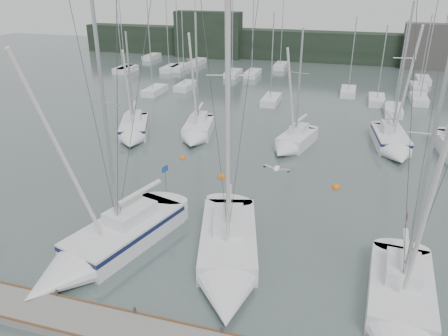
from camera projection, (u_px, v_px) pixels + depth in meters
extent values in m
plane|color=#4C5C58|center=(208.00, 273.00, 22.40)|extent=(160.00, 160.00, 0.00)
cube|color=black|center=(321.00, 47.00, 75.64)|extent=(90.00, 4.00, 5.00)
cube|color=black|center=(208.00, 35.00, 78.50)|extent=(12.00, 3.00, 8.00)
cube|color=#403D3B|center=(436.00, 47.00, 68.78)|extent=(10.00, 3.00, 7.00)
cube|color=white|center=(377.00, 100.00, 51.65)|extent=(1.80, 4.50, 0.90)
cylinder|color=#ABADB3|center=(382.00, 62.00, 49.37)|extent=(0.12, 0.12, 8.15)
cube|color=white|center=(418.00, 88.00, 57.26)|extent=(1.80, 4.50, 0.90)
cylinder|color=#ABADB3|center=(426.00, 51.00, 54.86)|extent=(0.12, 0.12, 8.73)
cube|color=white|center=(127.00, 70.00, 67.96)|extent=(1.80, 4.50, 0.90)
cylinder|color=#ABADB3|center=(121.00, 27.00, 64.92)|extent=(0.12, 0.12, 11.93)
cube|color=white|center=(393.00, 110.00, 47.80)|extent=(1.80, 4.50, 0.90)
cylinder|color=#ABADB3|center=(401.00, 66.00, 45.34)|extent=(0.12, 0.12, 9.06)
cube|color=white|center=(155.00, 91.00, 55.81)|extent=(1.80, 4.50, 0.90)
cylinder|color=#ABADB3|center=(149.00, 33.00, 52.42)|extent=(0.12, 0.12, 13.59)
cube|color=white|center=(152.00, 57.00, 78.39)|extent=(1.80, 4.50, 0.90)
cylinder|color=#ABADB3|center=(149.00, 28.00, 75.92)|extent=(0.12, 0.12, 9.09)
cube|color=white|center=(271.00, 100.00, 51.66)|extent=(1.80, 4.50, 0.90)
cylinder|color=#ABADB3|center=(272.00, 57.00, 49.12)|extent=(0.12, 0.12, 9.43)
cube|color=white|center=(233.00, 74.00, 65.31)|extent=(1.80, 4.50, 0.90)
cylinder|color=#ABADB3|center=(233.00, 26.00, 62.06)|extent=(0.12, 0.12, 12.90)
cube|color=white|center=(253.00, 74.00, 65.35)|extent=(1.80, 4.50, 0.90)
cylinder|color=#ABADB3|center=(253.00, 23.00, 61.93)|extent=(0.12, 0.12, 13.76)
cube|color=white|center=(186.00, 86.00, 58.08)|extent=(1.80, 4.50, 0.90)
cylinder|color=#ABADB3|center=(183.00, 48.00, 55.59)|extent=(0.12, 0.12, 9.21)
cube|color=white|center=(348.00, 92.00, 55.29)|extent=(1.80, 4.50, 0.90)
cylinder|color=#ABADB3|center=(353.00, 54.00, 52.90)|extent=(0.12, 0.12, 8.65)
cube|color=white|center=(423.00, 80.00, 61.30)|extent=(1.80, 4.50, 0.90)
cylinder|color=#ABADB3|center=(434.00, 26.00, 57.84)|extent=(0.12, 0.12, 13.91)
cube|color=white|center=(281.00, 66.00, 70.73)|extent=(1.80, 4.50, 0.90)
cylinder|color=#ABADB3|center=(282.00, 33.00, 68.15)|extent=(0.12, 0.12, 9.63)
cube|color=white|center=(170.00, 69.00, 68.84)|extent=(1.80, 4.50, 0.90)
cylinder|color=#ABADB3|center=(167.00, 32.00, 66.09)|extent=(0.12, 0.12, 10.47)
cube|color=white|center=(124.00, 69.00, 68.35)|extent=(1.80, 4.50, 0.90)
cylinder|color=#ABADB3|center=(119.00, 27.00, 65.28)|extent=(0.12, 0.12, 12.02)
cube|color=white|center=(419.00, 100.00, 51.94)|extent=(1.80, 4.50, 0.90)
cylinder|color=#ABADB3|center=(429.00, 50.00, 49.13)|extent=(0.12, 0.12, 10.78)
cube|color=white|center=(197.00, 62.00, 73.79)|extent=(1.80, 4.50, 0.90)
cylinder|color=#ABADB3|center=(195.00, 27.00, 71.00)|extent=(0.12, 0.12, 10.67)
cube|color=white|center=(180.00, 68.00, 69.58)|extent=(1.80, 4.50, 0.90)
cylinder|color=#ABADB3|center=(177.00, 28.00, 66.67)|extent=(0.12, 0.12, 11.23)
cube|color=white|center=(126.00, 235.00, 24.83)|extent=(4.84, 7.62, 1.58)
cone|color=white|center=(51.00, 283.00, 20.93)|extent=(3.75, 3.74, 3.05)
cube|color=silver|center=(130.00, 213.00, 24.76)|extent=(2.38, 3.17, 0.74)
cylinder|color=#ABADB3|center=(106.00, 125.00, 21.72)|extent=(0.19, 0.19, 11.79)
cylinder|color=silver|center=(140.00, 192.00, 25.06)|extent=(1.21, 3.40, 0.29)
cube|color=#10183C|center=(125.00, 227.00, 24.61)|extent=(4.86, 7.65, 0.26)
cube|color=#1A4393|center=(165.00, 169.00, 26.63)|extent=(0.17, 0.55, 0.38)
cube|color=white|center=(228.00, 240.00, 24.40)|extent=(4.74, 7.60, 1.41)
cone|color=white|center=(227.00, 302.00, 19.80)|extent=(3.69, 3.70, 3.01)
cube|color=silver|center=(229.00, 220.00, 24.41)|extent=(2.33, 3.16, 0.66)
cylinder|color=#ABADB3|center=(229.00, 106.00, 20.72)|extent=(0.17, 0.17, 14.39)
cylinder|color=silver|center=(229.00, 199.00, 24.92)|extent=(1.15, 3.40, 0.26)
cube|color=#1A4393|center=(230.00, 174.00, 26.82)|extent=(0.15, 0.50, 0.34)
cube|color=white|center=(400.00, 292.00, 20.40)|extent=(3.14, 5.96, 1.41)
cube|color=silver|center=(404.00, 268.00, 20.39)|extent=(1.68, 2.41, 0.66)
cylinder|color=#ABADB3|center=(428.00, 163.00, 17.30)|extent=(0.17, 0.17, 12.10)
cylinder|color=silver|center=(406.00, 245.00, 20.64)|extent=(0.42, 2.85, 0.26)
cube|color=#A32915|center=(407.00, 216.00, 22.09)|extent=(0.05, 0.51, 0.34)
cube|color=white|center=(135.00, 128.00, 42.03)|extent=(4.32, 5.97, 1.45)
cone|color=white|center=(131.00, 143.00, 38.49)|extent=(3.13, 3.09, 2.42)
cube|color=silver|center=(134.00, 116.00, 42.04)|extent=(2.06, 2.53, 0.68)
cylinder|color=#ABADB3|center=(130.00, 79.00, 39.69)|extent=(0.17, 0.17, 8.31)
cylinder|color=silver|center=(134.00, 106.00, 42.23)|extent=(1.27, 2.57, 0.27)
cube|color=#10183C|center=(134.00, 124.00, 41.83)|extent=(4.35, 5.99, 0.24)
cube|color=white|center=(199.00, 129.00, 41.78)|extent=(3.27, 5.32, 1.45)
cone|color=white|center=(192.00, 142.00, 38.56)|extent=(2.76, 2.53, 2.42)
cube|color=silver|center=(199.00, 117.00, 41.79)|extent=(1.67, 2.19, 0.68)
cylinder|color=#ABADB3|center=(197.00, 71.00, 39.15)|extent=(0.17, 0.17, 9.88)
cylinder|color=silver|center=(200.00, 107.00, 41.90)|extent=(0.70, 2.43, 0.27)
cube|color=white|center=(296.00, 141.00, 38.93)|extent=(3.24, 4.84, 1.40)
cone|color=white|center=(282.00, 152.00, 36.44)|extent=(2.63, 2.38, 2.24)
cube|color=silver|center=(299.00, 128.00, 38.88)|extent=(1.62, 2.02, 0.65)
cylinder|color=#ABADB3|center=(299.00, 84.00, 36.56)|extent=(0.17, 0.17, 9.00)
cylinder|color=silver|center=(302.00, 118.00, 38.86)|extent=(0.77, 2.16, 0.26)
cube|color=white|center=(390.00, 141.00, 38.90)|extent=(3.30, 5.79, 1.49)
cone|color=white|center=(399.00, 157.00, 35.36)|extent=(2.88, 2.68, 2.59)
cube|color=silver|center=(391.00, 127.00, 38.90)|extent=(1.71, 2.37, 0.70)
cylinder|color=#ABADB3|center=(402.00, 72.00, 36.01)|extent=(0.18, 0.18, 10.96)
cylinder|color=silver|center=(391.00, 116.00, 39.08)|extent=(0.64, 2.70, 0.28)
cube|color=#10183C|center=(391.00, 135.00, 38.70)|extent=(3.33, 5.81, 0.25)
sphere|color=orange|center=(221.00, 177.00, 32.97)|extent=(0.62, 0.62, 0.62)
sphere|color=orange|center=(336.00, 188.00, 31.34)|extent=(0.63, 0.63, 0.63)
sphere|color=orange|center=(183.00, 158.00, 36.33)|extent=(0.49, 0.49, 0.49)
ellipsoid|color=white|center=(276.00, 169.00, 18.61)|extent=(0.34, 0.53, 0.22)
cube|color=gray|center=(270.00, 167.00, 18.73)|extent=(0.51, 0.26, 0.12)
cube|color=gray|center=(283.00, 169.00, 18.46)|extent=(0.51, 0.26, 0.12)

